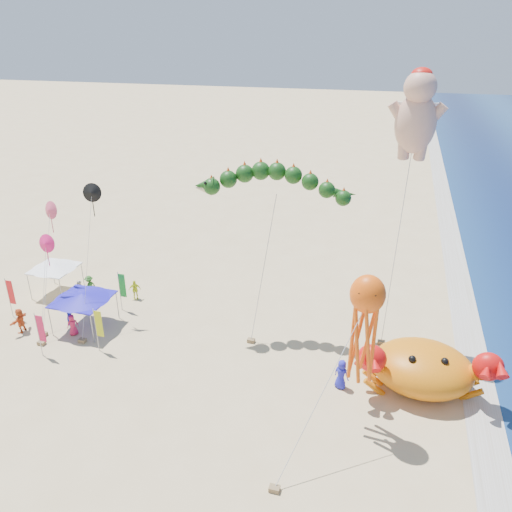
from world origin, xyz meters
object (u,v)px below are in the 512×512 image
(dragon_kite, at_px, (274,187))
(canopy_blue, at_px, (82,297))
(crab_inflatable, at_px, (423,367))
(cherub_kite, at_px, (417,113))
(canopy_white, at_px, (54,266))
(octopus_kite, at_px, (365,320))

(dragon_kite, relative_size, canopy_blue, 2.97)
(crab_inflatable, relative_size, cherub_kite, 0.45)
(canopy_blue, relative_size, canopy_white, 1.13)
(dragon_kite, xyz_separation_m, cherub_kite, (8.04, 1.48, 4.69))
(cherub_kite, height_order, octopus_kite, cherub_kite)
(dragon_kite, relative_size, cherub_kite, 0.65)
(canopy_blue, bearing_deg, octopus_kite, -12.92)
(cherub_kite, relative_size, canopy_blue, 4.53)
(crab_inflatable, xyz_separation_m, dragon_kite, (-10.06, 4.11, 8.84))
(crab_inflatable, distance_m, canopy_white, 28.23)
(crab_inflatable, bearing_deg, canopy_white, 171.37)
(cherub_kite, height_order, canopy_blue, cherub_kite)
(crab_inflatable, bearing_deg, octopus_kite, -130.99)
(octopus_kite, xyz_separation_m, canopy_blue, (-19.43, 4.46, -4.04))
(dragon_kite, bearing_deg, octopus_kite, -50.60)
(crab_inflatable, height_order, cherub_kite, cherub_kite)
(crab_inflatable, relative_size, dragon_kite, 0.69)
(crab_inflatable, xyz_separation_m, octopus_kite, (-3.43, -3.95, 4.95))
(crab_inflatable, xyz_separation_m, canopy_blue, (-22.86, 0.51, 0.91))
(dragon_kite, height_order, canopy_blue, dragon_kite)
(cherub_kite, xyz_separation_m, canopy_white, (-25.89, -1.36, -12.62))
(crab_inflatable, xyz_separation_m, cherub_kite, (-2.01, 5.59, 13.53))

